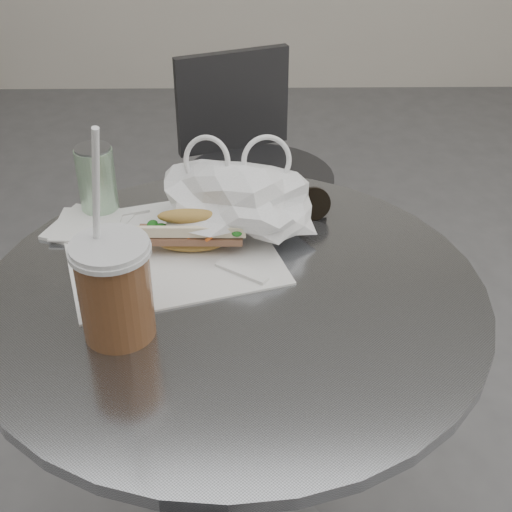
{
  "coord_description": "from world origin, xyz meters",
  "views": [
    {
      "loc": [
        0.02,
        -0.66,
        1.38
      ],
      "look_at": [
        0.03,
        0.22,
        0.79
      ],
      "focal_mm": 50.0,
      "sensor_mm": 36.0,
      "label": 1
    }
  ],
  "objects_px": {
    "chair_far": "(252,216)",
    "drink_can": "(97,180)",
    "iced_coffee": "(115,288)",
    "sunglasses": "(292,207)",
    "banh_mi": "(190,231)",
    "cafe_table": "(236,418)"
  },
  "relations": [
    {
      "from": "banh_mi",
      "to": "drink_can",
      "type": "relative_size",
      "value": 1.68
    },
    {
      "from": "chair_far",
      "to": "drink_can",
      "type": "height_order",
      "value": "drink_can"
    },
    {
      "from": "banh_mi",
      "to": "iced_coffee",
      "type": "bearing_deg",
      "value": -111.62
    },
    {
      "from": "cafe_table",
      "to": "chair_far",
      "type": "distance_m",
      "value": 0.89
    },
    {
      "from": "banh_mi",
      "to": "iced_coffee",
      "type": "height_order",
      "value": "iced_coffee"
    },
    {
      "from": "sunglasses",
      "to": "drink_can",
      "type": "height_order",
      "value": "drink_can"
    },
    {
      "from": "iced_coffee",
      "to": "drink_can",
      "type": "bearing_deg",
      "value": 103.95
    },
    {
      "from": "banh_mi",
      "to": "drink_can",
      "type": "xyz_separation_m",
      "value": [
        -0.17,
        0.13,
        0.03
      ]
    },
    {
      "from": "banh_mi",
      "to": "drink_can",
      "type": "height_order",
      "value": "drink_can"
    },
    {
      "from": "iced_coffee",
      "to": "sunglasses",
      "type": "relative_size",
      "value": 2.34
    },
    {
      "from": "banh_mi",
      "to": "sunglasses",
      "type": "xyz_separation_m",
      "value": [
        0.17,
        0.1,
        -0.01
      ]
    },
    {
      "from": "chair_far",
      "to": "banh_mi",
      "type": "relative_size",
      "value": 3.71
    },
    {
      "from": "iced_coffee",
      "to": "sunglasses",
      "type": "distance_m",
      "value": 0.4
    },
    {
      "from": "cafe_table",
      "to": "banh_mi",
      "type": "bearing_deg",
      "value": 122.47
    },
    {
      "from": "cafe_table",
      "to": "chair_far",
      "type": "relative_size",
      "value": 0.99
    },
    {
      "from": "cafe_table",
      "to": "iced_coffee",
      "type": "xyz_separation_m",
      "value": [
        -0.15,
        -0.1,
        0.35
      ]
    },
    {
      "from": "iced_coffee",
      "to": "sunglasses",
      "type": "height_order",
      "value": "iced_coffee"
    },
    {
      "from": "chair_far",
      "to": "banh_mi",
      "type": "bearing_deg",
      "value": 61.78
    },
    {
      "from": "banh_mi",
      "to": "sunglasses",
      "type": "distance_m",
      "value": 0.2
    },
    {
      "from": "iced_coffee",
      "to": "chair_far",
      "type": "bearing_deg",
      "value": 78.95
    },
    {
      "from": "chair_far",
      "to": "sunglasses",
      "type": "distance_m",
      "value": 0.79
    },
    {
      "from": "cafe_table",
      "to": "sunglasses",
      "type": "height_order",
      "value": "sunglasses"
    }
  ]
}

